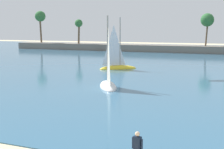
# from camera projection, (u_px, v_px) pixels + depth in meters

# --- Properties ---
(sea) EXTENTS (220.00, 107.72, 0.06)m
(sea) POSITION_uv_depth(u_px,v_px,m) (199.00, 58.00, 64.65)
(sea) COLOR #33607F
(sea) RESTS_ON ground
(person_at_waterline) EXTENTS (0.53, 0.28, 1.67)m
(person_at_waterline) POSITION_uv_depth(u_px,v_px,m) (137.00, 148.00, 13.68)
(person_at_waterline) COLOR #141E33
(person_at_waterline) RESTS_ON ground
(sailboat_near_shore) EXTENTS (5.51, 4.77, 8.18)m
(sailboat_near_shore) POSITION_uv_depth(u_px,v_px,m) (117.00, 64.00, 46.90)
(sailboat_near_shore) COLOR yellow
(sailboat_near_shore) RESTS_ON sea
(sailboat_mid_bay) EXTENTS (4.02, 5.53, 7.85)m
(sailboat_mid_bay) POSITION_uv_depth(u_px,v_px,m) (108.00, 80.00, 32.32)
(sailboat_mid_bay) COLOR white
(sailboat_mid_bay) RESTS_ON sea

